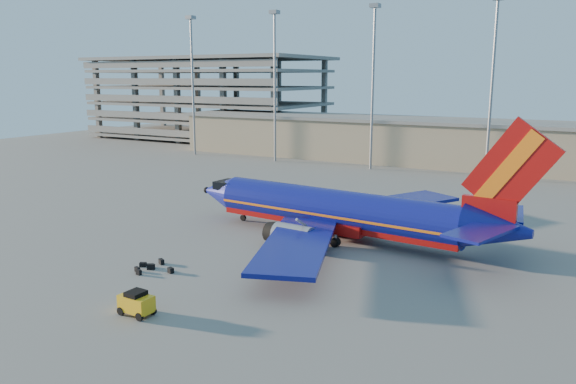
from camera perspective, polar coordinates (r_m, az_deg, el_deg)
name	(u,v)px	position (r m, az deg, el deg)	size (l,w,h in m)	color
ground	(259,233)	(60.03, -3.01, -4.22)	(220.00, 220.00, 0.00)	slate
terminal_building	(471,143)	(109.50, 18.08, 4.73)	(122.00, 16.00, 8.50)	gray
parking_garage	(209,94)	(154.08, -8.01, 9.79)	(62.00, 32.00, 21.40)	slate
light_mast_row	(430,70)	(98.29, 14.24, 11.97)	(101.60, 1.60, 28.65)	gray
aircraft_main	(343,212)	(57.56, 5.65, -2.06)	(38.92, 37.31, 13.18)	navy
baggage_tug	(136,303)	(41.31, -15.16, -10.79)	(2.49, 1.57, 1.74)	yellow
luggage_pile	(152,267)	(50.41, -13.66, -7.40)	(3.84, 3.52, 0.50)	black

